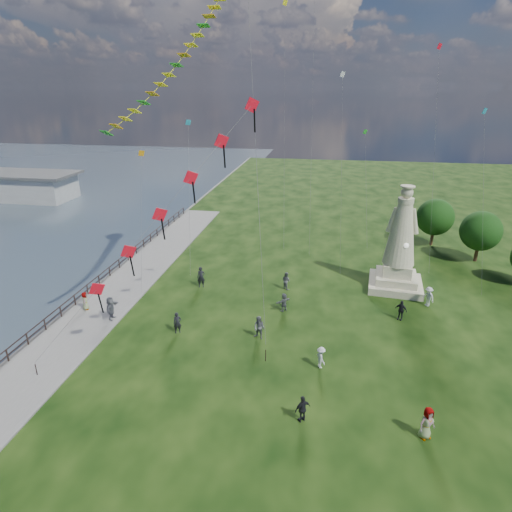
% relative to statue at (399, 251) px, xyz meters
% --- Properties ---
extents(waterfront, '(200.00, 200.00, 1.51)m').
position_rel_statue_xyz_m(waterfront, '(-25.71, -7.15, -3.61)').
color(waterfront, '#32424C').
rests_on(waterfront, ground).
extents(statue, '(5.07, 5.07, 9.39)m').
position_rel_statue_xyz_m(statue, '(0.00, 0.00, 0.00)').
color(statue, tan).
rests_on(statue, ground).
extents(lamppost, '(0.43, 0.43, 4.69)m').
position_rel_statue_xyz_m(lamppost, '(0.32, -1.02, -0.16)').
color(lamppost, silver).
rests_on(lamppost, ground).
extents(tree_row, '(10.00, 13.38, 5.42)m').
position_rel_statue_xyz_m(tree_row, '(8.26, 8.77, -0.36)').
color(tree_row, '#382314').
rests_on(tree_row, ground).
extents(person_0, '(0.71, 0.63, 1.64)m').
position_rel_statue_xyz_m(person_0, '(-16.93, -10.69, -2.72)').
color(person_0, black).
rests_on(person_0, ground).
extents(person_1, '(0.99, 0.80, 1.76)m').
position_rel_statue_xyz_m(person_1, '(-10.85, -10.46, -2.66)').
color(person_1, '#595960').
rests_on(person_1, ground).
extents(person_2, '(0.88, 1.08, 1.49)m').
position_rel_statue_xyz_m(person_2, '(-6.35, -13.20, -2.80)').
color(person_2, silver).
rests_on(person_2, ground).
extents(person_3, '(1.06, 0.96, 1.63)m').
position_rel_statue_xyz_m(person_3, '(-7.19, -18.24, -2.73)').
color(person_3, black).
rests_on(person_3, ground).
extents(person_4, '(1.06, 0.94, 1.86)m').
position_rel_statue_xyz_m(person_4, '(-0.81, -18.34, -2.62)').
color(person_4, '#595960').
rests_on(person_4, ground).
extents(person_5, '(0.86, 1.80, 1.90)m').
position_rel_statue_xyz_m(person_5, '(-22.64, -9.79, -2.60)').
color(person_5, '#595960').
rests_on(person_5, ground).
extents(person_6, '(0.82, 0.66, 1.94)m').
position_rel_statue_xyz_m(person_6, '(-17.43, -2.84, -2.57)').
color(person_6, black).
rests_on(person_6, ground).
extents(person_7, '(0.91, 0.90, 1.63)m').
position_rel_statue_xyz_m(person_7, '(-9.76, -1.94, -2.73)').
color(person_7, '#595960').
rests_on(person_7, ground).
extents(person_8, '(1.10, 1.22, 1.69)m').
position_rel_statue_xyz_m(person_8, '(2.21, -3.18, -2.70)').
color(person_8, silver).
rests_on(person_8, ground).
extents(person_9, '(1.08, 0.90, 1.64)m').
position_rel_statue_xyz_m(person_9, '(-0.37, -5.91, -2.73)').
color(person_9, black).
rests_on(person_9, ground).
extents(person_10, '(0.68, 0.86, 1.53)m').
position_rel_statue_xyz_m(person_10, '(-25.47, -8.70, -2.78)').
color(person_10, '#595960').
rests_on(person_10, ground).
extents(person_11, '(1.41, 1.47, 1.53)m').
position_rel_statue_xyz_m(person_11, '(-9.53, -6.03, -2.78)').
color(person_11, '#595960').
rests_on(person_11, ground).
extents(red_kite_train, '(12.70, 9.35, 16.46)m').
position_rel_statue_xyz_m(red_kite_train, '(-16.30, -11.53, 6.65)').
color(red_kite_train, black).
rests_on(red_kite_train, ground).
extents(small_kites, '(30.86, 20.26, 30.21)m').
position_rel_statue_xyz_m(small_kites, '(-7.65, 7.28, 11.27)').
color(small_kites, teal).
rests_on(small_kites, ground).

